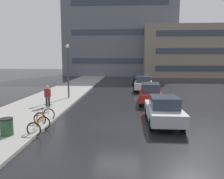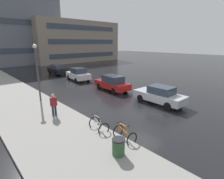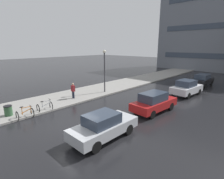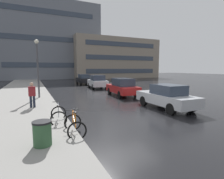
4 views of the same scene
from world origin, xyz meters
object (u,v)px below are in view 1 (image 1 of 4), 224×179
object	(u,v)px
bicycle_second	(45,116)
car_red	(150,93)
bicycle_nearest	(39,125)
pedestrian	(48,96)
car_white	(143,84)
car_black	(139,79)
trash_bin	(7,128)
car_silver	(163,110)
streetlamp	(68,66)

from	to	relation	value
bicycle_second	car_red	distance (m)	8.89
bicycle_nearest	pedestrian	bearing A→B (deg)	105.18
car_red	car_white	bearing A→B (deg)	89.69
car_black	trash_bin	xyz separation A→B (m)	(-7.21, -21.24, -0.35)
bicycle_nearest	car_black	bearing A→B (deg)	73.57
car_silver	car_white	bearing A→B (deg)	90.15
bicycle_second	car_white	bearing A→B (deg)	63.00
car_white	car_silver	bearing A→B (deg)	-89.85
car_red	bicycle_second	bearing A→B (deg)	-137.13
car_red	pedestrian	distance (m)	7.97
bicycle_nearest	car_black	size ratio (longest dim) A/B	0.28
car_black	pedestrian	size ratio (longest dim) A/B	2.43
car_black	pedestrian	xyz separation A→B (m)	(-7.45, -15.30, 0.13)
car_white	car_red	bearing A→B (deg)	-90.31
bicycle_nearest	pedestrian	size ratio (longest dim) A/B	0.69
car_black	car_white	bearing A→B (deg)	-88.63
car_white	streetlamp	distance (m)	9.18
streetlamp	car_white	bearing A→B (deg)	37.58
bicycle_second	car_white	xyz separation A→B (m)	(6.54, 12.84, 0.43)
bicycle_nearest	pedestrian	distance (m)	5.41
car_black	streetlamp	size ratio (longest dim) A/B	0.85
car_silver	streetlamp	distance (m)	10.27
bicycle_nearest	streetlamp	bearing A→B (deg)	95.63
bicycle_second	streetlamp	world-z (taller)	streetlamp
trash_bin	pedestrian	bearing A→B (deg)	92.32
car_red	car_black	world-z (taller)	car_red
car_black	bicycle_second	bearing A→B (deg)	-108.80
car_silver	car_black	distance (m)	18.49
car_white	pedestrian	size ratio (longest dim) A/B	2.46
bicycle_second	streetlamp	size ratio (longest dim) A/B	0.25
pedestrian	streetlamp	distance (m)	4.40
car_silver	car_red	xyz separation A→B (m)	(-0.07, 5.73, 0.05)
car_black	streetlamp	world-z (taller)	streetlamp
bicycle_nearest	streetlamp	distance (m)	9.48
car_white	streetlamp	world-z (taller)	streetlamp
car_silver	car_black	bearing A→B (deg)	90.54
pedestrian	trash_bin	world-z (taller)	pedestrian
car_black	pedestrian	bearing A→B (deg)	-115.98
car_silver	car_white	world-z (taller)	car_white
streetlamp	trash_bin	xyz separation A→B (m)	(-0.27, -9.83, -2.49)
car_silver	car_red	bearing A→B (deg)	90.69
bicycle_nearest	car_silver	distance (m)	6.54
car_white	car_black	bearing A→B (deg)	91.37
bicycle_nearest	pedestrian	xyz separation A→B (m)	(-1.41, 5.20, 0.56)
bicycle_second	car_silver	xyz separation A→B (m)	(6.57, 0.31, 0.36)
pedestrian	streetlamp	size ratio (longest dim) A/B	0.35
streetlamp	car_black	bearing A→B (deg)	58.71
streetlamp	bicycle_second	bearing A→B (deg)	-85.82
bicycle_nearest	trash_bin	bearing A→B (deg)	-147.41
bicycle_nearest	streetlamp	size ratio (longest dim) A/B	0.24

